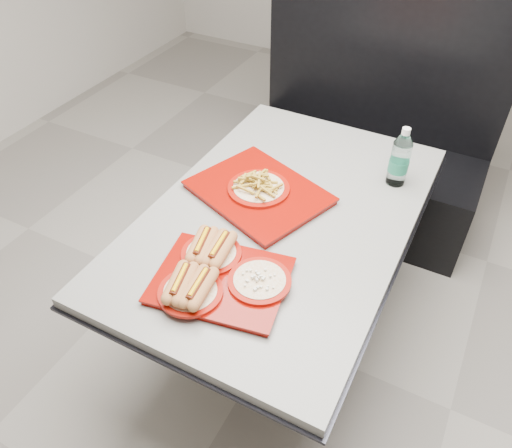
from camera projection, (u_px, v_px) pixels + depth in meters
The scene contains 6 objects.
ground at pixel (276, 335), 2.33m from camera, with size 6.00×6.00×0.00m, color gray.
diner_table at pixel (280, 245), 1.95m from camera, with size 0.92×1.42×0.75m.
booth_bench at pixel (363, 149), 2.79m from camera, with size 1.30×0.57×1.35m.
tray_near at pixel (216, 274), 1.56m from camera, with size 0.46×0.39×0.09m.
tray_far at pixel (259, 190), 1.89m from camera, with size 0.59×0.52×0.10m.
water_bottle at pixel (400, 160), 1.91m from camera, with size 0.08×0.08×0.24m.
Camera 1 is at (0.57, -1.29, 1.93)m, focal length 35.00 mm.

